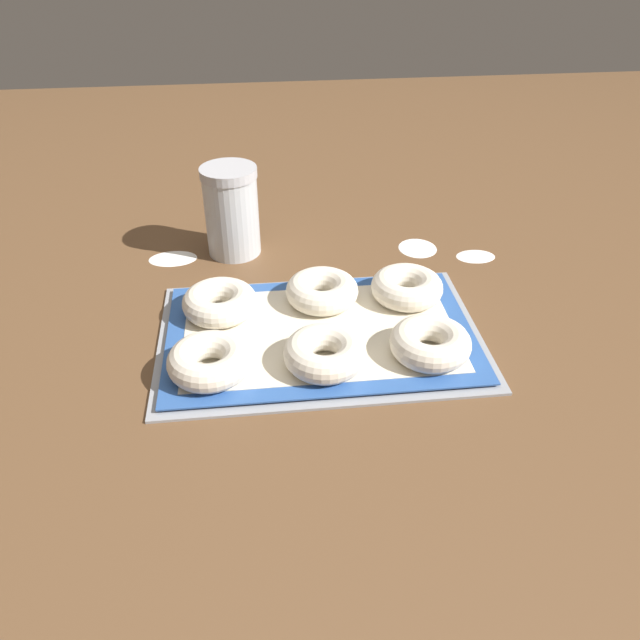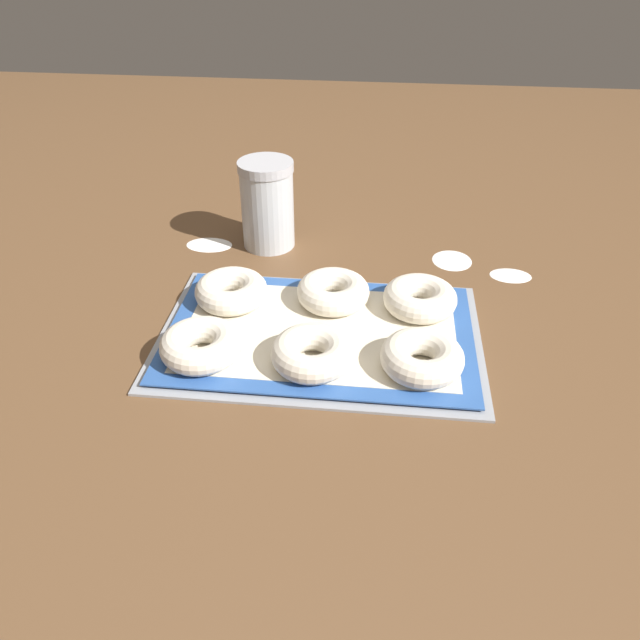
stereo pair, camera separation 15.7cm
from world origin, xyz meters
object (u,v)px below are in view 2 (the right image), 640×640
(baking_tray, at_px, (320,335))
(bagel_back_right, at_px, (420,298))
(bagel_front_left, at_px, (201,345))
(flour_canister, at_px, (267,204))
(bagel_back_left, at_px, (231,291))
(bagel_front_center, at_px, (312,353))
(bagel_back_center, at_px, (330,291))
(bagel_front_right, at_px, (422,357))

(baking_tray, relative_size, bagel_back_right, 4.17)
(baking_tray, xyz_separation_m, bagel_back_right, (0.14, 0.07, 0.03))
(bagel_front_left, height_order, flour_canister, flour_canister)
(bagel_back_left, bearing_deg, baking_tray, -23.58)
(bagel_front_center, distance_m, bagel_back_center, 0.15)
(baking_tray, bearing_deg, bagel_front_center, -91.72)
(bagel_front_left, distance_m, bagel_back_center, 0.22)
(bagel_back_center, bearing_deg, bagel_back_left, -174.45)
(bagel_back_left, distance_m, bagel_back_right, 0.28)
(baking_tray, relative_size, bagel_back_left, 4.17)
(bagel_back_right, height_order, flour_canister, flour_canister)
(bagel_front_left, relative_size, bagel_front_right, 1.00)
(bagel_front_left, relative_size, bagel_back_left, 1.00)
(baking_tray, height_order, bagel_back_center, bagel_back_center)
(bagel_back_left, height_order, bagel_back_center, same)
(bagel_front_left, bearing_deg, bagel_front_right, 1.02)
(bagel_back_right, bearing_deg, bagel_front_center, -134.26)
(bagel_front_right, bearing_deg, flour_canister, 127.64)
(bagel_front_left, xyz_separation_m, bagel_front_right, (0.29, 0.01, 0.00))
(bagel_front_center, xyz_separation_m, bagel_front_right, (0.14, 0.01, 0.00))
(bagel_front_center, height_order, bagel_front_right, same)
(baking_tray, xyz_separation_m, bagel_front_right, (0.14, -0.07, 0.03))
(baking_tray, relative_size, flour_canister, 2.96)
(flour_canister, bearing_deg, bagel_front_center, -71.04)
(baking_tray, height_order, bagel_front_left, bagel_front_left)
(bagel_back_left, distance_m, bagel_back_center, 0.15)
(bagel_front_center, xyz_separation_m, flour_canister, (-0.12, 0.35, 0.05))
(bagel_front_right, bearing_deg, bagel_back_left, 155.04)
(baking_tray, bearing_deg, flour_canister, 114.15)
(flour_canister, bearing_deg, bagel_back_center, -56.38)
(bagel_back_left, bearing_deg, bagel_front_center, -44.60)
(bagel_front_center, height_order, bagel_back_right, same)
(baking_tray, bearing_deg, bagel_back_left, 156.42)
(bagel_front_right, bearing_deg, baking_tray, 153.69)
(bagel_back_center, height_order, flour_canister, flour_canister)
(bagel_back_left, bearing_deg, bagel_front_right, -24.96)
(bagel_front_left, bearing_deg, bagel_back_center, 43.42)
(bagel_back_right, xyz_separation_m, flour_canister, (-0.26, 0.20, 0.05))
(baking_tray, height_order, flour_canister, flour_canister)
(bagel_back_center, distance_m, flour_canister, 0.24)
(bagel_front_center, bearing_deg, flour_canister, 108.96)
(baking_tray, bearing_deg, bagel_front_left, -153.77)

